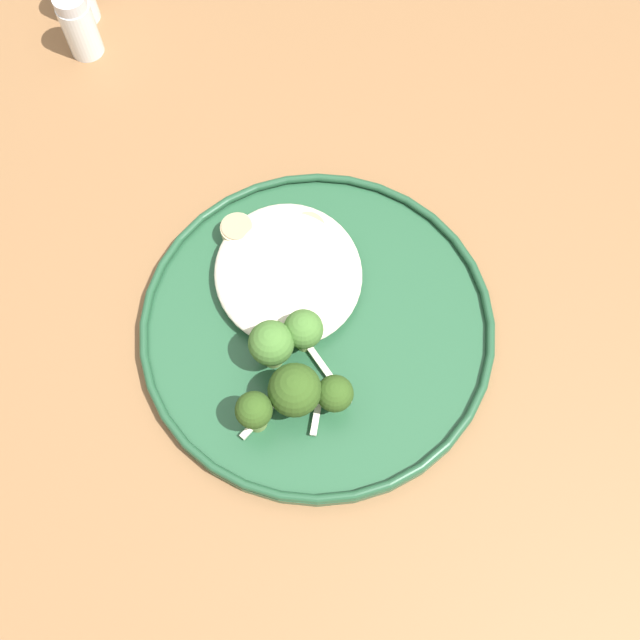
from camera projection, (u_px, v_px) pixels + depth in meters
ground at (325, 528)px, 1.30m from camera, size 6.00×6.00×0.00m
wooden_dining_table at (329, 418)px, 0.69m from camera, size 1.40×1.00×0.74m
dinner_plate at (320, 326)px, 0.63m from camera, size 0.29×0.29×0.02m
noodle_bed at (288, 272)px, 0.64m from camera, size 0.13×0.12×0.02m
seared_scallop_front_small at (333, 279)px, 0.63m from camera, size 0.02×0.02×0.01m
seared_scallop_tiny_bay at (308, 231)px, 0.65m from camera, size 0.03×0.03×0.01m
seared_scallop_right_edge at (291, 319)px, 0.62m from camera, size 0.02×0.02×0.02m
seared_scallop_rear_pale at (238, 231)px, 0.65m from camera, size 0.03×0.03×0.02m
broccoli_floret_center_pile at (303, 330)px, 0.59m from camera, size 0.03×0.03×0.05m
broccoli_floret_right_tilted at (295, 391)px, 0.57m from camera, size 0.04×0.04×0.05m
broccoli_floret_tall_stalk at (254, 412)px, 0.57m from camera, size 0.03×0.03×0.05m
broccoli_floret_split_head at (271, 344)px, 0.59m from camera, size 0.04×0.04×0.05m
broccoli_floret_beside_noodles at (333, 395)px, 0.58m from camera, size 0.03×0.03×0.04m
onion_sliver_short_strip at (333, 373)px, 0.61m from camera, size 0.06×0.03×0.00m
onion_sliver_long_sliver at (259, 419)px, 0.59m from camera, size 0.03×0.03×0.00m
onion_sliver_pale_crescent at (317, 413)px, 0.60m from camera, size 0.04×0.02×0.00m
salt_shaker at (79, 25)px, 0.73m from camera, size 0.03×0.03×0.07m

